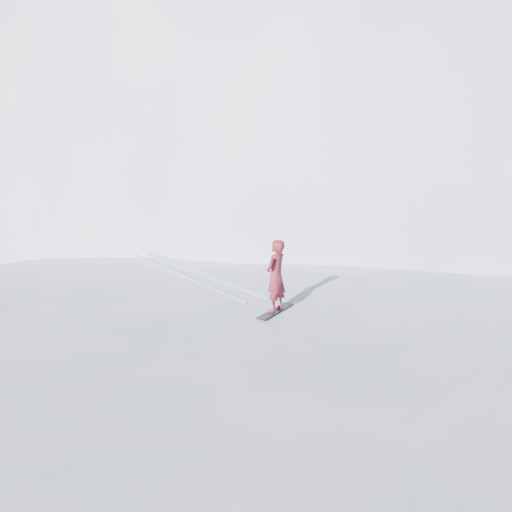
{
  "coord_description": "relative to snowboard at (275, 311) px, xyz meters",
  "views": [
    {
      "loc": [
        -6.19,
        -9.18,
        6.96
      ],
      "look_at": [
        -0.11,
        2.75,
        3.5
      ],
      "focal_mm": 40.0,
      "sensor_mm": 36.0,
      "label": 1
    }
  ],
  "objects": [
    {
      "name": "peak_shoulder",
      "position": [
        10.11,
        18.25,
        -2.41
      ],
      "size": [
        28.0,
        24.0,
        18.0
      ],
      "primitive_type": "ellipsoid",
      "color": "white",
      "rests_on": "ground"
    },
    {
      "name": "board_tracks",
      "position": [
        -0.54,
        3.8,
        0.01
      ],
      "size": [
        1.93,
        5.9,
        0.04
      ],
      "color": "silver",
      "rests_on": "ground"
    },
    {
      "name": "ground",
      "position": [
        0.11,
        -1.75,
        -2.41
      ],
      "size": [
        400.0,
        400.0,
        0.0
      ],
      "primitive_type": "plane",
      "color": "white",
      "rests_on": "ground"
    },
    {
      "name": "near_ridge",
      "position": [
        1.11,
        1.25,
        -2.41
      ],
      "size": [
        36.0,
        28.0,
        4.8
      ],
      "primitive_type": "ellipsoid",
      "color": "white",
      "rests_on": "ground"
    },
    {
      "name": "summit_peak",
      "position": [
        22.11,
        24.25,
        -2.41
      ],
      "size": [
        60.0,
        56.0,
        56.0
      ],
      "primitive_type": "ellipsoid",
      "color": "white",
      "rests_on": "ground"
    },
    {
      "name": "snowboard",
      "position": [
        0.0,
        0.0,
        0.0
      ],
      "size": [
        1.25,
        0.85,
        0.02
      ],
      "primitive_type": "cube",
      "rotation": [
        0.0,
        0.0,
        0.52
      ],
      "color": "black",
      "rests_on": "near_ridge"
    },
    {
      "name": "wind_bumps",
      "position": [
        -0.45,
        0.37,
        -2.41
      ],
      "size": [
        16.0,
        14.4,
        1.0
      ],
      "color": "white",
      "rests_on": "ground"
    },
    {
      "name": "snowboarder",
      "position": [
        0.0,
        0.0,
        0.85
      ],
      "size": [
        0.73,
        0.65,
        1.69
      ],
      "primitive_type": "imported",
      "rotation": [
        0.0,
        0.0,
        3.66
      ],
      "color": "maroon",
      "rests_on": "snowboard"
    }
  ]
}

